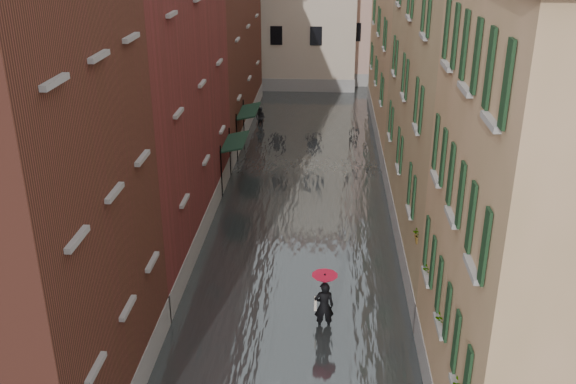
% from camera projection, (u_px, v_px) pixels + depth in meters
% --- Properties ---
extents(ground, '(120.00, 120.00, 0.00)m').
position_uv_depth(ground, '(287.00, 371.00, 19.25)').
color(ground, slate).
rests_on(ground, ground).
extents(floodwater, '(10.00, 60.00, 0.20)m').
position_uv_depth(floodwater, '(304.00, 197.00, 31.16)').
color(floodwater, '#454B4C').
rests_on(floodwater, ground).
extents(building_left_mid, '(6.00, 14.00, 12.50)m').
position_uv_depth(building_left_mid, '(126.00, 91.00, 25.50)').
color(building_left_mid, maroon).
rests_on(building_left_mid, ground).
extents(building_left_far, '(6.00, 16.00, 14.00)m').
position_uv_depth(building_left_far, '(198.00, 19.00, 38.99)').
color(building_left_far, brown).
rests_on(building_left_far, ground).
extents(building_right_mid, '(6.00, 14.00, 13.00)m').
position_uv_depth(building_right_mid, '(484.00, 90.00, 24.58)').
color(building_right_mid, tan).
rests_on(building_right_mid, ground).
extents(building_right_far, '(6.00, 16.00, 11.50)m').
position_uv_depth(building_right_far, '(429.00, 42.00, 38.65)').
color(building_right_far, '#997B4F').
rests_on(building_right_far, ground).
extents(building_end_cream, '(12.00, 9.00, 13.00)m').
position_uv_depth(building_end_cream, '(281.00, 1.00, 51.82)').
color(building_end_cream, beige).
rests_on(building_end_cream, ground).
extents(building_end_pink, '(10.00, 9.00, 12.00)m').
position_uv_depth(building_end_pink, '(390.00, 5.00, 53.32)').
color(building_end_pink, tan).
rests_on(building_end_pink, ground).
extents(awning_near, '(1.09, 2.85, 2.80)m').
position_uv_depth(awning_near, '(235.00, 143.00, 31.33)').
color(awning_near, '#163122').
rests_on(awning_near, ground).
extents(awning_far, '(1.09, 3.06, 2.80)m').
position_uv_depth(awning_far, '(248.00, 112.00, 36.34)').
color(awning_far, '#163122').
rests_on(awning_far, ground).
extents(window_planters, '(0.59, 8.17, 0.84)m').
position_uv_depth(window_planters, '(440.00, 287.00, 17.04)').
color(window_planters, brown).
rests_on(window_planters, ground).
extents(pedestrian_main, '(0.86, 0.86, 2.06)m').
position_uv_depth(pedestrian_main, '(324.00, 298.00, 20.78)').
color(pedestrian_main, black).
rests_on(pedestrian_main, ground).
extents(pedestrian_far, '(0.83, 0.75, 1.41)m').
position_uv_depth(pedestrian_far, '(260.00, 118.00, 41.58)').
color(pedestrian_far, black).
rests_on(pedestrian_far, ground).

